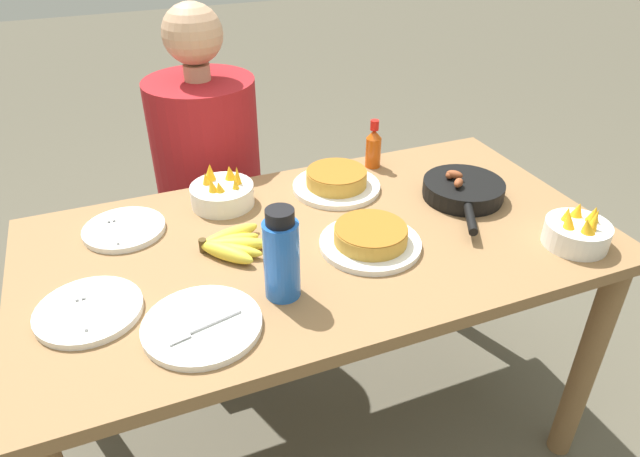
{
  "coord_description": "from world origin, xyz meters",
  "views": [
    {
      "loc": [
        -0.47,
        -1.15,
        1.6
      ],
      "look_at": [
        0.0,
        0.0,
        0.81
      ],
      "focal_mm": 32.0,
      "sensor_mm": 36.0,
      "label": 1
    }
  ],
  "objects_px": {
    "banana_bunch": "(230,245)",
    "water_bottle": "(282,256)",
    "empty_plate_far_left": "(124,229)",
    "frittata_plate_center": "(370,238)",
    "fruit_bowl_mango": "(222,193)",
    "skillet": "(463,190)",
    "hot_sauce_bottle": "(373,147)",
    "fruit_bowl_citrus": "(577,231)",
    "empty_plate_near_front": "(202,325)",
    "frittata_plate_side": "(336,181)",
    "empty_plate_far_right": "(89,311)",
    "person_figure": "(214,215)"
  },
  "relations": [
    {
      "from": "banana_bunch",
      "to": "water_bottle",
      "type": "xyz_separation_m",
      "value": [
        0.07,
        -0.21,
        0.09
      ]
    },
    {
      "from": "empty_plate_far_left",
      "to": "frittata_plate_center",
      "type": "bearing_deg",
      "value": -28.13
    },
    {
      "from": "fruit_bowl_mango",
      "to": "skillet",
      "type": "bearing_deg",
      "value": -19.44
    },
    {
      "from": "hot_sauce_bottle",
      "to": "fruit_bowl_citrus",
      "type": "bearing_deg",
      "value": -65.13
    },
    {
      "from": "empty_plate_near_front",
      "to": "fruit_bowl_citrus",
      "type": "height_order",
      "value": "fruit_bowl_citrus"
    },
    {
      "from": "skillet",
      "to": "hot_sauce_bottle",
      "type": "relative_size",
      "value": 2.17
    },
    {
      "from": "fruit_bowl_mango",
      "to": "frittata_plate_side",
      "type": "bearing_deg",
      "value": -7.0
    },
    {
      "from": "empty_plate_far_right",
      "to": "hot_sauce_bottle",
      "type": "distance_m",
      "value": 0.99
    },
    {
      "from": "skillet",
      "to": "empty_plate_near_front",
      "type": "xyz_separation_m",
      "value": [
        -0.82,
        -0.27,
        -0.02
      ]
    },
    {
      "from": "banana_bunch",
      "to": "empty_plate_near_front",
      "type": "relative_size",
      "value": 0.74
    },
    {
      "from": "skillet",
      "to": "water_bottle",
      "type": "xyz_separation_m",
      "value": [
        -0.63,
        -0.22,
        0.08
      ]
    },
    {
      "from": "empty_plate_near_front",
      "to": "hot_sauce_bottle",
      "type": "xyz_separation_m",
      "value": [
        0.68,
        0.56,
        0.06
      ]
    },
    {
      "from": "empty_plate_near_front",
      "to": "empty_plate_far_right",
      "type": "height_order",
      "value": "same"
    },
    {
      "from": "frittata_plate_side",
      "to": "person_figure",
      "type": "bearing_deg",
      "value": 125.83
    },
    {
      "from": "empty_plate_far_right",
      "to": "fruit_bowl_citrus",
      "type": "height_order",
      "value": "fruit_bowl_citrus"
    },
    {
      "from": "frittata_plate_center",
      "to": "empty_plate_far_right",
      "type": "xyz_separation_m",
      "value": [
        -0.68,
        -0.0,
        -0.02
      ]
    },
    {
      "from": "empty_plate_far_left",
      "to": "frittata_plate_side",
      "type": "bearing_deg",
      "value": 0.6
    },
    {
      "from": "frittata_plate_center",
      "to": "fruit_bowl_citrus",
      "type": "distance_m",
      "value": 0.53
    },
    {
      "from": "banana_bunch",
      "to": "person_figure",
      "type": "relative_size",
      "value": 0.15
    },
    {
      "from": "empty_plate_far_right",
      "to": "person_figure",
      "type": "xyz_separation_m",
      "value": [
        0.42,
        0.74,
        -0.27
      ]
    },
    {
      "from": "fruit_bowl_citrus",
      "to": "water_bottle",
      "type": "height_order",
      "value": "water_bottle"
    },
    {
      "from": "fruit_bowl_citrus",
      "to": "person_figure",
      "type": "xyz_separation_m",
      "value": [
        -0.75,
        0.92,
        -0.3
      ]
    },
    {
      "from": "banana_bunch",
      "to": "hot_sauce_bottle",
      "type": "xyz_separation_m",
      "value": [
        0.55,
        0.3,
        0.05
      ]
    },
    {
      "from": "empty_plate_far_right",
      "to": "hot_sauce_bottle",
      "type": "relative_size",
      "value": 1.46
    },
    {
      "from": "empty_plate_near_front",
      "to": "fruit_bowl_citrus",
      "type": "relative_size",
      "value": 1.55
    },
    {
      "from": "banana_bunch",
      "to": "empty_plate_far_right",
      "type": "relative_size",
      "value": 0.81
    },
    {
      "from": "empty_plate_far_right",
      "to": "fruit_bowl_mango",
      "type": "height_order",
      "value": "fruit_bowl_mango"
    },
    {
      "from": "frittata_plate_side",
      "to": "empty_plate_far_left",
      "type": "relative_size",
      "value": 1.23
    },
    {
      "from": "skillet",
      "to": "empty_plate_far_right",
      "type": "relative_size",
      "value": 1.49
    },
    {
      "from": "skillet",
      "to": "banana_bunch",
      "type": "bearing_deg",
      "value": -60.86
    },
    {
      "from": "banana_bunch",
      "to": "water_bottle",
      "type": "relative_size",
      "value": 0.84
    },
    {
      "from": "fruit_bowl_citrus",
      "to": "empty_plate_near_front",
      "type": "bearing_deg",
      "value": 177.31
    },
    {
      "from": "skillet",
      "to": "empty_plate_far_right",
      "type": "bearing_deg",
      "value": -54.56
    },
    {
      "from": "banana_bunch",
      "to": "fruit_bowl_mango",
      "type": "distance_m",
      "value": 0.24
    },
    {
      "from": "empty_plate_far_left",
      "to": "person_figure",
      "type": "bearing_deg",
      "value": 53.69
    },
    {
      "from": "banana_bunch",
      "to": "person_figure",
      "type": "height_order",
      "value": "person_figure"
    },
    {
      "from": "empty_plate_near_front",
      "to": "water_bottle",
      "type": "bearing_deg",
      "value": 13.19
    },
    {
      "from": "frittata_plate_center",
      "to": "fruit_bowl_mango",
      "type": "relative_size",
      "value": 1.45
    },
    {
      "from": "frittata_plate_side",
      "to": "water_bottle",
      "type": "bearing_deg",
      "value": -127.03
    },
    {
      "from": "empty_plate_near_front",
      "to": "frittata_plate_center",
      "type": "bearing_deg",
      "value": 17.16
    },
    {
      "from": "empty_plate_near_front",
      "to": "empty_plate_far_right",
      "type": "distance_m",
      "value": 0.26
    },
    {
      "from": "fruit_bowl_mango",
      "to": "fruit_bowl_citrus",
      "type": "relative_size",
      "value": 1.1
    },
    {
      "from": "skillet",
      "to": "empty_plate_far_right",
      "type": "distance_m",
      "value": 1.05
    },
    {
      "from": "frittata_plate_center",
      "to": "hot_sauce_bottle",
      "type": "distance_m",
      "value": 0.47
    },
    {
      "from": "water_bottle",
      "to": "banana_bunch",
      "type": "bearing_deg",
      "value": 107.82
    },
    {
      "from": "banana_bunch",
      "to": "empty_plate_near_front",
      "type": "height_order",
      "value": "banana_bunch"
    },
    {
      "from": "hot_sauce_bottle",
      "to": "fruit_bowl_mango",
      "type": "bearing_deg",
      "value": -173.53
    },
    {
      "from": "empty_plate_near_front",
      "to": "fruit_bowl_mango",
      "type": "bearing_deg",
      "value": 71.37
    },
    {
      "from": "skillet",
      "to": "frittata_plate_center",
      "type": "relative_size",
      "value": 1.31
    },
    {
      "from": "frittata_plate_center",
      "to": "frittata_plate_side",
      "type": "distance_m",
      "value": 0.32
    }
  ]
}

